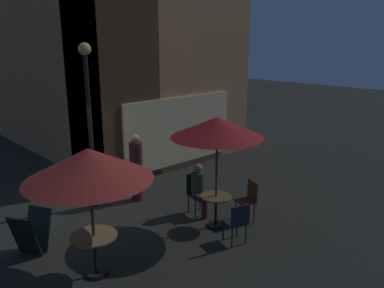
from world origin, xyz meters
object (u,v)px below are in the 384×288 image
street_lamp_near_corner (88,102)px  patron_standing_1 (136,167)px  menu_sandwich_board (32,232)px  patron_seated_0 (199,187)px  cafe_chair_0 (237,220)px  cafe_chair_2 (196,190)px  cafe_chair_1 (249,197)px  cafe_table_1 (94,245)px  patio_umbrella_0 (217,128)px  cafe_table_0 (216,205)px  patio_umbrella_1 (89,165)px

street_lamp_near_corner → patron_standing_1: street_lamp_near_corner is taller
menu_sandwich_board → patron_seated_0: (3.50, -0.99, 0.27)m
cafe_chair_0 → cafe_chair_2: size_ratio=0.90×
cafe_chair_1 → cafe_table_1: bearing=14.7°
cafe_chair_0 → cafe_chair_1: 1.10m
cafe_chair_2 → patron_seated_0: 0.19m
street_lamp_near_corner → cafe_chair_1: (2.12, -3.09, -2.02)m
cafe_table_1 → patio_umbrella_0: 3.28m
cafe_table_0 → cafe_chair_0: (-0.24, -0.81, 0.01)m
cafe_chair_0 → patron_standing_1: (-0.16, 3.19, 0.36)m
patio_umbrella_1 → patron_seated_0: size_ratio=1.87×
cafe_chair_0 → cafe_table_0: bearing=0.0°
cafe_table_0 → patio_umbrella_1: patio_umbrella_1 is taller
patio_umbrella_0 → patron_standing_1: 2.76m
patio_umbrella_1 → cafe_table_1: bearing=0.0°
cafe_chair_1 → patron_standing_1: size_ratio=0.55×
patio_umbrella_0 → street_lamp_near_corner: bearing=116.3°
cafe_chair_1 → cafe_chair_2: cafe_chair_2 is taller
cafe_table_0 → patio_umbrella_1: size_ratio=0.31×
cafe_table_0 → patron_seated_0: size_ratio=0.59×
menu_sandwich_board → cafe_chair_2: bearing=-39.9°
menu_sandwich_board → patio_umbrella_1: (0.51, -1.49, 1.59)m
menu_sandwich_board → cafe_table_0: (3.34, -1.68, 0.08)m
street_lamp_near_corner → menu_sandwich_board: bearing=-150.7°
cafe_table_0 → cafe_chair_1: (0.74, -0.31, 0.07)m
cafe_table_1 → patron_seated_0: bearing=9.5°
cafe_table_0 → patio_umbrella_0: patio_umbrella_0 is taller
cafe_table_0 → patron_seated_0: 0.73m
menu_sandwich_board → cafe_chair_1: (4.08, -1.99, 0.15)m
patio_umbrella_0 → cafe_chair_1: 1.83m
menu_sandwich_board → cafe_chair_0: size_ratio=0.96×
patio_umbrella_1 → cafe_chair_0: size_ratio=2.66×
cafe_table_0 → menu_sandwich_board: bearing=153.3°
cafe_table_1 → cafe_chair_1: size_ratio=0.83×
cafe_table_0 → patio_umbrella_0: bearing=0.0°
cafe_table_0 → patron_standing_1: bearing=99.4°
patio_umbrella_0 → cafe_chair_2: size_ratio=2.56×
menu_sandwich_board → patio_umbrella_1: bearing=-97.7°
patio_umbrella_0 → patron_standing_1: size_ratio=1.41×
street_lamp_near_corner → cafe_chair_1: bearing=-55.6°
patio_umbrella_1 → patron_standing_1: (2.44, 2.20, -1.14)m
cafe_chair_1 → patron_seated_0: patron_seated_0 is taller
menu_sandwich_board → patron_standing_1: (2.94, 0.71, 0.46)m
patio_umbrella_0 → patio_umbrella_1: bearing=176.2°
cafe_table_1 → patron_seated_0: 3.04m
cafe_chair_1 → cafe_chair_2: (-0.55, 1.14, -0.01)m
menu_sandwich_board → cafe_table_1: bearing=-97.7°
menu_sandwich_board → cafe_table_1: 1.58m
cafe_table_0 → cafe_table_1: cafe_table_1 is taller
patio_umbrella_0 → patron_standing_1: patio_umbrella_0 is taller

